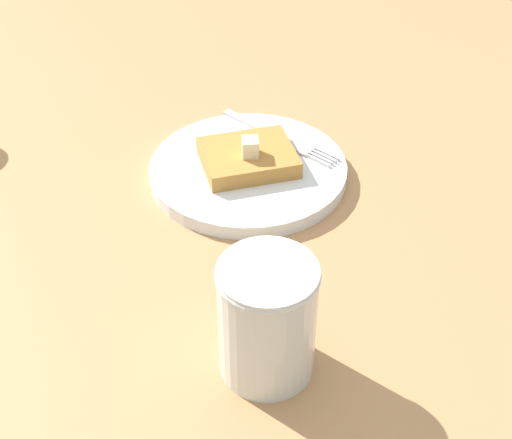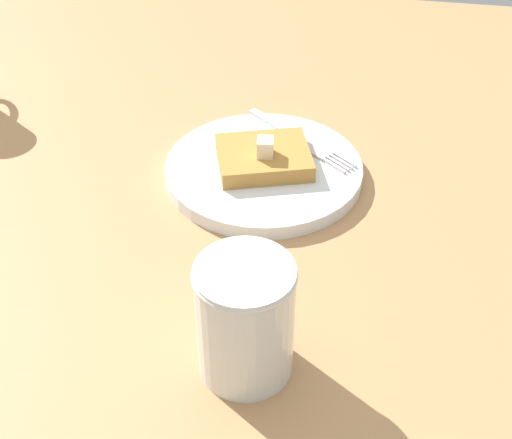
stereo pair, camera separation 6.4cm
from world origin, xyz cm
name	(u,v)px [view 2 (the right image)]	position (x,y,z in cm)	size (l,w,h in cm)	color
table_surface	(266,226)	(0.00, 0.00, 1.33)	(116.84, 116.84, 2.67)	#B07F4F
plate	(264,170)	(6.64, 1.34, 3.57)	(21.10, 21.10, 1.56)	white
toast_slice_center	(264,157)	(6.64, 1.34, 5.14)	(7.94, 9.59, 1.83)	#B47C36
butter_pat_primary	(265,147)	(5.82, 1.05, 7.00)	(1.88, 1.69, 1.88)	beige
fork	(305,142)	(11.45, -2.46, 4.41)	(11.19, 13.34, 0.36)	silver
syrup_jar	(245,324)	(-18.89, -1.54, 7.41)	(7.70, 7.70, 10.39)	#471D06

